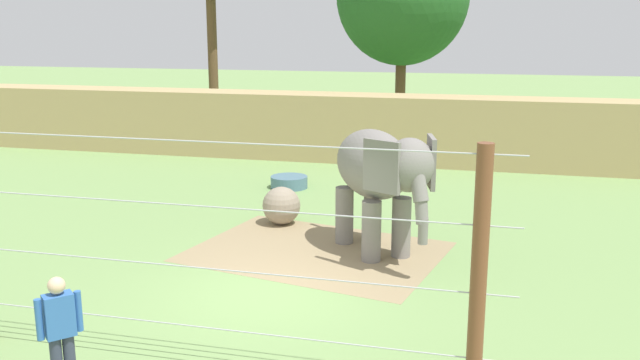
{
  "coord_description": "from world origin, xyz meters",
  "views": [
    {
      "loc": [
        3.67,
        -10.92,
        4.73
      ],
      "look_at": [
        0.07,
        3.24,
        1.4
      ],
      "focal_mm": 38.09,
      "sensor_mm": 36.0,
      "label": 1
    }
  ],
  "objects_px": {
    "elephant": "(379,172)",
    "water_tub": "(289,182)",
    "enrichment_ball": "(281,206)",
    "zookeeper": "(61,332)"
  },
  "relations": [
    {
      "from": "elephant",
      "to": "water_tub",
      "type": "height_order",
      "value": "elephant"
    },
    {
      "from": "water_tub",
      "to": "elephant",
      "type": "bearing_deg",
      "value": -55.97
    },
    {
      "from": "elephant",
      "to": "enrichment_ball",
      "type": "distance_m",
      "value": 3.34
    },
    {
      "from": "water_tub",
      "to": "enrichment_ball",
      "type": "bearing_deg",
      "value": -75.97
    },
    {
      "from": "enrichment_ball",
      "to": "zookeeper",
      "type": "distance_m",
      "value": 8.32
    },
    {
      "from": "enrichment_ball",
      "to": "zookeeper",
      "type": "bearing_deg",
      "value": -92.21
    },
    {
      "from": "elephant",
      "to": "zookeeper",
      "type": "bearing_deg",
      "value": -113.78
    },
    {
      "from": "zookeeper",
      "to": "enrichment_ball",
      "type": "bearing_deg",
      "value": 87.79
    },
    {
      "from": "elephant",
      "to": "enrichment_ball",
      "type": "bearing_deg",
      "value": 149.0
    },
    {
      "from": "elephant",
      "to": "zookeeper",
      "type": "relative_size",
      "value": 1.89
    }
  ]
}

